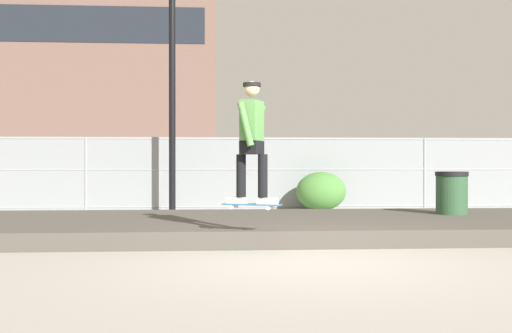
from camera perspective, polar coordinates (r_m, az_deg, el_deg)
name	(u,v)px	position (r m, az deg, el deg)	size (l,w,h in m)	color
ground_plane	(309,262)	(7.46, 4.95, -8.83)	(120.00, 120.00, 0.00)	#9E998E
gravel_berm	(282,226)	(10.39, 2.41, -5.52)	(17.36, 3.98, 0.26)	#4C473F
skateboard	(252,205)	(8.23, -0.39, -3.59)	(0.81, 0.50, 0.07)	#2D608C
skater	(252,135)	(8.22, -0.39, 2.94)	(0.70, 0.62, 1.65)	#B2ADA8
chain_fence	(258,173)	(15.83, 0.22, -0.59)	(26.42, 0.06, 1.85)	gray
street_lamp	(172,21)	(15.33, -7.81, 13.30)	(0.44, 0.44, 7.54)	black
parked_car_near	(121,175)	(18.43, -12.43, -0.76)	(4.50, 2.14, 1.66)	#B7BABF
parked_car_mid	(340,175)	(18.55, 7.78, -0.75)	(4.47, 2.08, 1.66)	#474C54
library_building	(91,68)	(50.01, -15.07, 8.83)	(19.40, 12.32, 17.17)	brown
shrub_left	(321,191)	(15.35, 6.08, -2.31)	(1.24, 1.02, 0.96)	#477F38
trash_bin	(452,200)	(11.70, 17.75, -2.96)	(0.59, 0.59, 1.03)	#2D5133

